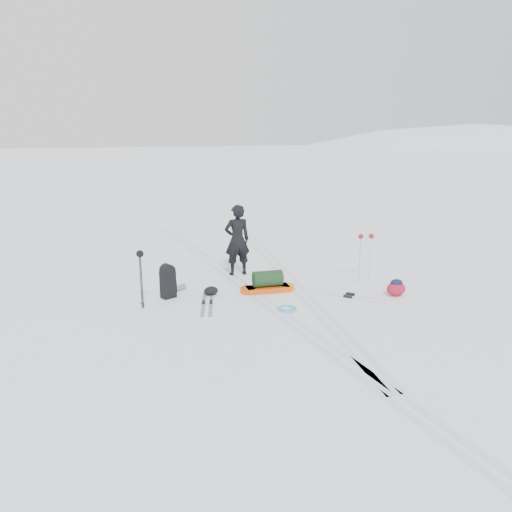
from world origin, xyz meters
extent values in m
plane|color=white|center=(0.00, 0.00, 0.00)|extent=(200.00, 200.00, 0.00)
ellipsoid|color=white|center=(90.00, 90.00, -75.00)|extent=(256.00, 192.00, 160.00)
cube|color=silver|center=(-0.12, 0.00, 0.00)|extent=(1.40, 17.97, 0.01)
cube|color=silver|center=(0.12, 0.00, 0.00)|extent=(1.40, 17.97, 0.01)
cube|color=silver|center=(1.28, 2.00, 0.00)|extent=(2.09, 13.88, 0.01)
cube|color=silver|center=(1.52, 2.00, 0.00)|extent=(2.09, 13.88, 0.01)
imported|color=black|center=(0.12, 1.87, 0.95)|extent=(0.69, 0.46, 1.89)
cube|color=#DA480C|center=(0.36, 0.25, 0.07)|extent=(1.08, 0.53, 0.13)
cylinder|color=orange|center=(0.84, 0.21, 0.07)|extent=(0.42, 0.42, 0.13)
cylinder|color=#D5460C|center=(-0.12, 0.29, 0.07)|extent=(0.42, 0.42, 0.13)
cylinder|color=black|center=(0.36, 0.25, 0.32)|extent=(0.73, 0.44, 0.38)
cube|color=black|center=(-1.97, 0.60, 0.32)|extent=(0.38, 0.33, 0.64)
cylinder|color=black|center=(-1.97, 0.60, 0.65)|extent=(0.37, 0.31, 0.31)
cube|color=black|center=(-1.82, 0.67, 0.23)|extent=(0.13, 0.18, 0.27)
cylinder|color=slate|center=(-1.69, 1.00, 0.07)|extent=(0.48, 0.40, 0.14)
cylinder|color=black|center=(-2.63, 0.14, 0.60)|extent=(0.03, 0.03, 1.21)
cylinder|color=black|center=(-2.61, 0.06, 0.60)|extent=(0.03, 0.03, 1.21)
torus|color=black|center=(-2.63, 0.14, 0.09)|extent=(0.11, 0.11, 0.01)
torus|color=black|center=(-2.61, 0.06, 0.09)|extent=(0.11, 0.11, 0.01)
sphere|color=black|center=(-2.62, 0.09, 1.22)|extent=(0.16, 0.16, 0.16)
cylinder|color=#A9AAB0|center=(2.81, 0.15, 0.59)|extent=(0.02, 0.02, 1.18)
cylinder|color=silver|center=(3.08, 0.10, 0.59)|extent=(0.02, 0.02, 1.18)
torus|color=silver|center=(2.81, 0.15, 0.09)|extent=(0.09, 0.09, 0.01)
torus|color=#B7B9BF|center=(3.08, 0.10, 0.09)|extent=(0.09, 0.09, 0.01)
sphere|color=maroon|center=(2.81, 0.15, 1.20)|extent=(0.13, 0.13, 0.13)
sphere|color=maroon|center=(3.08, 0.10, 1.20)|extent=(0.13, 0.13, 0.13)
cube|color=#94979C|center=(-1.14, -0.12, 0.01)|extent=(0.54, 1.62, 0.01)
cube|color=#919299|center=(-1.30, -0.07, 0.01)|extent=(0.54, 1.62, 0.01)
cube|color=black|center=(-1.14, -0.12, 0.04)|extent=(0.11, 0.18, 0.05)
cube|color=black|center=(-1.30, -0.07, 0.04)|extent=(0.11, 0.18, 0.05)
cube|color=silver|center=(1.93, -0.85, 0.01)|extent=(1.39, 1.53, 0.02)
cube|color=silver|center=(2.07, -0.72, 0.01)|extent=(1.39, 1.53, 0.02)
cube|color=black|center=(1.93, -0.85, 0.04)|extent=(0.19, 0.20, 0.05)
cube|color=black|center=(2.07, -0.72, 0.04)|extent=(0.19, 0.20, 0.05)
torus|color=#55ACCF|center=(0.31, -1.07, 0.02)|extent=(0.54, 0.54, 0.04)
torus|color=#58B5D7|center=(0.31, -1.03, 0.03)|extent=(0.42, 0.42, 0.04)
ellipsoid|color=maroon|center=(3.09, -1.06, 0.17)|extent=(0.51, 0.41, 0.34)
ellipsoid|color=black|center=(3.09, -1.06, 0.32)|extent=(0.32, 0.27, 0.16)
cylinder|color=#5C5F64|center=(-2.03, 0.58, 0.13)|extent=(0.09, 0.09, 0.26)
cylinder|color=#5C5D64|center=(-1.84, 0.68, 0.12)|extent=(0.09, 0.09, 0.24)
cylinder|color=black|center=(-2.03, 0.58, 0.27)|extent=(0.08, 0.08, 0.03)
cylinder|color=black|center=(-1.84, 0.68, 0.25)|extent=(0.08, 0.08, 0.03)
ellipsoid|color=black|center=(-0.99, 0.44, 0.11)|extent=(0.39, 0.33, 0.21)
camera|label=1|loc=(-3.76, -10.42, 3.81)|focal=35.00mm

